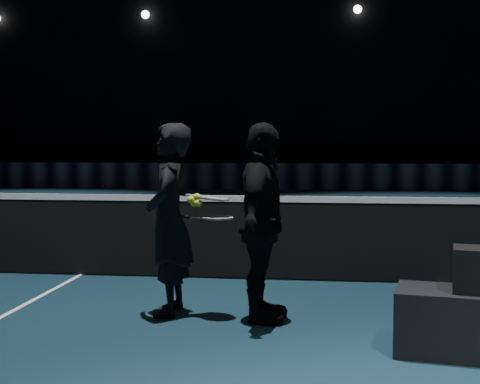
{
  "coord_description": "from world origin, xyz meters",
  "views": [
    {
      "loc": [
        2.8,
        -7.43,
        1.51
      ],
      "look_at": [
        2.09,
        -1.7,
        1.11
      ],
      "focal_mm": 50.0,
      "sensor_mm": 36.0,
      "label": 1
    }
  ],
  "objects_px": {
    "racket_upper": "(213,198)",
    "player_a": "(169,219)",
    "tennis_balls": "(196,201)",
    "racket_lower": "(217,218)",
    "player_b": "(262,222)"
  },
  "relations": [
    {
      "from": "racket_upper",
      "to": "player_a",
      "type": "bearing_deg",
      "value": -178.29
    },
    {
      "from": "player_a",
      "to": "racket_upper",
      "type": "height_order",
      "value": "player_a"
    },
    {
      "from": "player_a",
      "to": "tennis_balls",
      "type": "distance_m",
      "value": 0.31
    },
    {
      "from": "player_a",
      "to": "racket_lower",
      "type": "xyz_separation_m",
      "value": [
        0.44,
        -0.07,
        0.03
      ]
    },
    {
      "from": "player_a",
      "to": "racket_upper",
      "type": "distance_m",
      "value": 0.45
    },
    {
      "from": "player_a",
      "to": "player_b",
      "type": "xyz_separation_m",
      "value": [
        0.84,
        -0.13,
        0.0
      ]
    },
    {
      "from": "player_b",
      "to": "tennis_balls",
      "type": "height_order",
      "value": "player_b"
    },
    {
      "from": "racket_lower",
      "to": "tennis_balls",
      "type": "distance_m",
      "value": 0.24
    },
    {
      "from": "player_b",
      "to": "racket_lower",
      "type": "height_order",
      "value": "player_b"
    },
    {
      "from": "racket_lower",
      "to": "racket_upper",
      "type": "relative_size",
      "value": 1.0
    },
    {
      "from": "player_a",
      "to": "racket_lower",
      "type": "distance_m",
      "value": 0.45
    },
    {
      "from": "racket_lower",
      "to": "racket_upper",
      "type": "bearing_deg",
      "value": 141.34
    },
    {
      "from": "racket_lower",
      "to": "player_b",
      "type": "bearing_deg",
      "value": 0.0
    },
    {
      "from": "racket_lower",
      "to": "racket_upper",
      "type": "xyz_separation_m",
      "value": [
        -0.04,
        0.05,
        0.17
      ]
    },
    {
      "from": "tennis_balls",
      "to": "player_a",
      "type": "bearing_deg",
      "value": 172.4
    }
  ]
}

